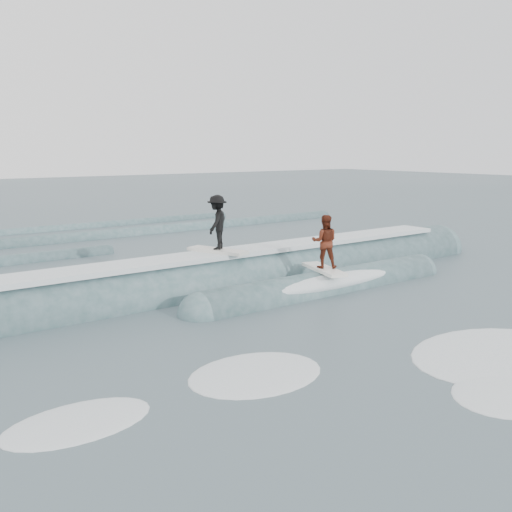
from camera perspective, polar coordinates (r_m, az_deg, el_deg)
ground at (r=13.94m, az=12.60°, el=-7.54°), size 160.00×160.00×0.00m
breaking_wave at (r=18.13m, az=-0.26°, el=-2.89°), size 22.80×3.86×2.17m
surfer_black at (r=17.50m, az=-3.90°, el=3.14°), size 1.23×2.07×1.77m
surfer_red at (r=17.37m, az=6.87°, el=1.11°), size 1.08×2.07×1.72m
whitewater at (r=12.32m, az=15.47°, el=-10.14°), size 16.17×5.38×0.10m
far_swells at (r=27.66m, az=-19.95°, el=1.10°), size 38.12×8.65×0.80m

